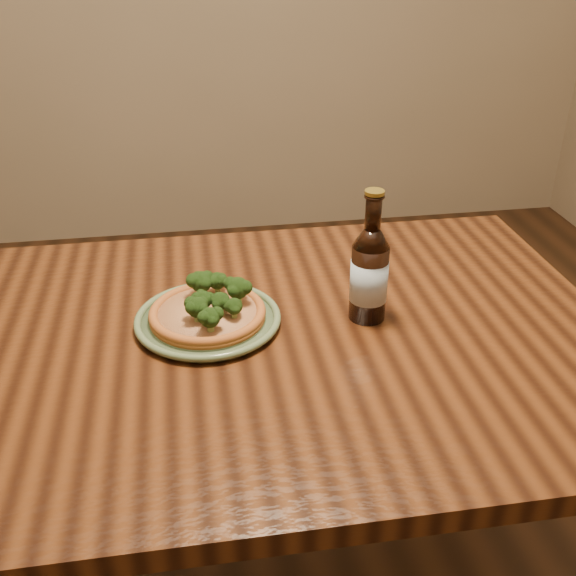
{
  "coord_description": "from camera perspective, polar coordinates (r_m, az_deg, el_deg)",
  "views": [
    {
      "loc": [
        0.03,
        -0.92,
        1.42
      ],
      "look_at": [
        0.2,
        0.14,
        0.82
      ],
      "focal_mm": 42.0,
      "sensor_mm": 36.0,
      "label": 1
    }
  ],
  "objects": [
    {
      "name": "beer_bottle",
      "position": [
        1.24,
        6.9,
        1.28
      ],
      "size": [
        0.07,
        0.07,
        0.25
      ],
      "rotation": [
        0.0,
        0.0,
        0.38
      ],
      "color": "black",
      "rests_on": "table"
    },
    {
      "name": "table",
      "position": [
        1.28,
        -8.62,
        -7.96
      ],
      "size": [
        1.6,
        0.9,
        0.75
      ],
      "color": "#48240F",
      "rests_on": "ground"
    },
    {
      "name": "pizza",
      "position": [
        1.25,
        -6.71,
        -1.86
      ],
      "size": [
        0.22,
        0.22,
        0.07
      ],
      "rotation": [
        0.0,
        0.0,
        0.23
      ],
      "color": "#AA5D26",
      "rests_on": "plate"
    },
    {
      "name": "plate",
      "position": [
        1.26,
        -6.79,
        -2.66
      ],
      "size": [
        0.27,
        0.27,
        0.02
      ],
      "rotation": [
        0.0,
        0.0,
        0.42
      ],
      "color": "#5B714E",
      "rests_on": "table"
    }
  ]
}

